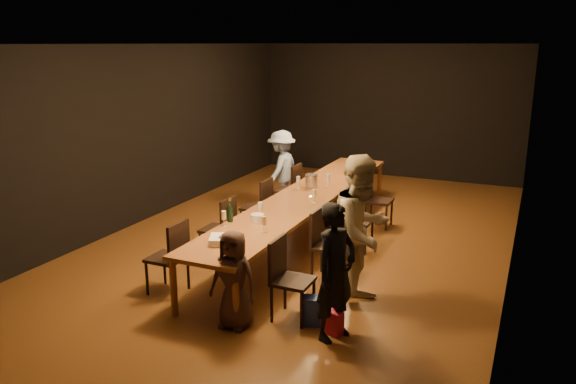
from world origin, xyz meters
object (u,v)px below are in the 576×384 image
at_px(chair_right_0, 293,280).
at_px(chair_left_1, 217,228).
at_px(chair_left_2, 256,207).
at_px(woman_tan, 361,231).
at_px(man_blue, 282,169).
at_px(champagne_bottle, 230,210).
at_px(table, 305,198).
at_px(chair_right_1, 330,246).
at_px(chair_left_3, 287,189).
at_px(plate_stack, 257,218).
at_px(birthday_cake, 226,240).
at_px(chair_left_0, 167,257).
at_px(chair_right_3, 379,200).
at_px(child, 234,279).
at_px(chair_right_2, 358,220).
at_px(ice_bucket, 312,181).
at_px(woman_birthday, 336,272).

distance_m(chair_right_0, chair_left_1, 2.08).
relative_size(chair_left_2, woman_tan, 0.51).
bearing_deg(man_blue, champagne_bottle, 14.81).
height_order(table, chair_right_1, chair_right_1).
distance_m(chair_left_3, man_blue, 0.58).
bearing_deg(plate_stack, birthday_cake, -87.10).
bearing_deg(chair_left_0, chair_right_3, -25.28).
bearing_deg(child, chair_left_0, 158.44).
bearing_deg(chair_right_1, chair_left_1, -90.00).
distance_m(chair_right_2, ice_bucket, 1.12).
relative_size(chair_right_3, chair_left_0, 1.00).
height_order(chair_right_2, chair_left_2, same).
height_order(man_blue, plate_stack, man_blue).
bearing_deg(woman_birthday, chair_right_3, 29.85).
bearing_deg(chair_left_3, woman_tan, -142.21).
height_order(chair_right_1, champagne_bottle, champagne_bottle).
height_order(chair_left_1, woman_tan, woman_tan).
distance_m(chair_right_2, champagne_bottle, 2.09).
height_order(chair_right_2, woman_tan, woman_tan).
bearing_deg(man_blue, chair_left_1, 7.69).
bearing_deg(plate_stack, chair_left_0, -129.84).
relative_size(chair_right_3, woman_birthday, 0.63).
bearing_deg(ice_bucket, chair_right_1, -60.87).
height_order(table, chair_right_3, chair_right_3).
xyz_separation_m(table, plate_stack, (-0.07, -1.47, 0.10)).
xyz_separation_m(table, woman_birthday, (1.41, -2.60, 0.04)).
height_order(chair_left_2, woman_tan, woman_tan).
relative_size(man_blue, plate_stack, 8.14).
bearing_deg(woman_tan, ice_bucket, 58.26).
height_order(chair_right_2, ice_bucket, ice_bucket).
height_order(chair_right_0, plate_stack, chair_right_0).
bearing_deg(table, man_blue, 125.24).
distance_m(woman_tan, ice_bucket, 2.66).
bearing_deg(ice_bucket, woman_tan, -55.70).
relative_size(chair_right_1, chair_left_3, 1.00).
xyz_separation_m(chair_left_1, child, (1.19, -1.63, 0.09)).
bearing_deg(ice_bucket, man_blue, 132.81).
bearing_deg(chair_left_2, table, -90.00).
xyz_separation_m(chair_left_0, chair_left_1, (0.00, 1.20, 0.00)).
height_order(chair_left_1, plate_stack, chair_left_1).
bearing_deg(birthday_cake, champagne_bottle, 91.62).
bearing_deg(chair_left_2, chair_right_0, -144.69).
relative_size(table, chair_left_0, 6.45).
bearing_deg(chair_right_0, chair_right_3, 180.00).
distance_m(chair_left_2, woman_birthday, 3.46).
relative_size(table, chair_left_2, 6.45).
bearing_deg(chair_left_0, chair_left_2, 0.00).
xyz_separation_m(table, chair_left_3, (-0.85, 1.20, -0.24)).
bearing_deg(chair_left_2, child, -157.19).
height_order(birthday_cake, plate_stack, plate_stack).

